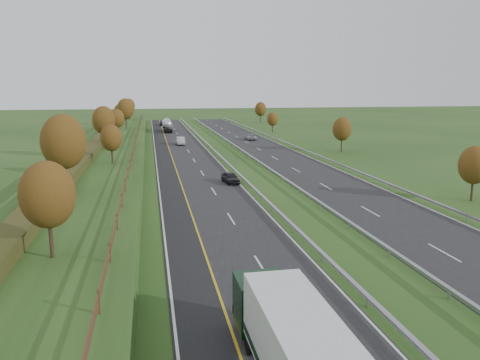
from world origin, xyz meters
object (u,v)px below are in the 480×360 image
at_px(car_dark_near, 230,178).
at_px(car_small_far, 163,123).
at_px(car_silver_mid, 180,141).
at_px(car_oncoming, 250,137).
at_px(road_tanker, 167,125).

relative_size(car_dark_near, car_small_far, 0.80).
height_order(car_silver_mid, car_small_far, car_silver_mid).
bearing_deg(car_oncoming, road_tanker, -53.71).
xyz_separation_m(road_tanker, car_small_far, (-0.53, 21.19, -1.09)).
relative_size(road_tanker, car_silver_mid, 2.25).
xyz_separation_m(car_small_far, car_oncoming, (18.72, -46.22, -0.09)).
relative_size(car_dark_near, car_silver_mid, 0.81).
bearing_deg(car_dark_near, car_small_far, 86.13).
bearing_deg(car_small_far, car_silver_mid, -86.15).
height_order(car_small_far, car_oncoming, car_small_far).
bearing_deg(car_silver_mid, road_tanker, 91.61).
bearing_deg(car_dark_near, car_oncoming, 67.56).
bearing_deg(car_dark_near, road_tanker, 86.70).
height_order(car_dark_near, car_oncoming, car_dark_near).
bearing_deg(car_silver_mid, car_oncoming, 18.81).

